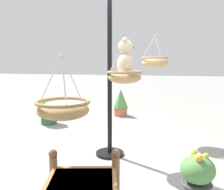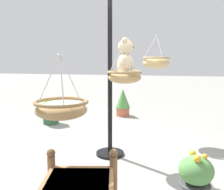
# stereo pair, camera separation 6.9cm
# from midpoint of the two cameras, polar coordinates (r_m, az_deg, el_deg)

# --- Properties ---
(ground_plane) EXTENTS (40.00, 40.00, 0.00)m
(ground_plane) POSITION_cam_midpoint_polar(r_m,az_deg,el_deg) (3.78, -1.35, -14.99)
(ground_plane) COLOR gray
(display_pole_central) EXTENTS (0.44, 0.44, 2.41)m
(display_pole_central) POSITION_cam_midpoint_polar(r_m,az_deg,el_deg) (3.77, 0.06, -3.17)
(display_pole_central) COLOR black
(display_pole_central) RESTS_ON ground
(hanging_basket_with_teddy) EXTENTS (0.50, 0.50, 0.57)m
(hanging_basket_with_teddy) POSITION_cam_midpoint_polar(r_m,az_deg,el_deg) (3.51, 3.53, 4.37)
(hanging_basket_with_teddy) COLOR tan
(teddy_bear) EXTENTS (0.37, 0.34, 0.54)m
(teddy_bear) POSITION_cam_midpoint_polar(r_m,az_deg,el_deg) (3.50, 3.97, 8.18)
(teddy_bear) COLOR beige
(hanging_basket_left_high) EXTENTS (0.51, 0.51, 0.62)m
(hanging_basket_left_high) POSITION_cam_midpoint_polar(r_m,az_deg,el_deg) (4.64, 10.71, 7.57)
(hanging_basket_left_high) COLOR tan
(hanging_basket_right_low) EXTENTS (0.56, 0.56, 0.66)m
(hanging_basket_right_low) POSITION_cam_midpoint_polar(r_m,az_deg,el_deg) (2.56, -11.00, -3.09)
(hanging_basket_right_low) COLOR #A37F51
(potted_plant_fern_front) EXTENTS (0.39, 0.39, 0.72)m
(potted_plant_fern_front) POSITION_cam_midpoint_polar(r_m,az_deg,el_deg) (6.52, 2.86, -1.71)
(potted_plant_fern_front) COLOR #BC6042
(potted_plant_fern_front) RESTS_ON ground
(potted_plant_flowering_red) EXTENTS (0.45, 0.45, 0.59)m
(potted_plant_flowering_red) POSITION_cam_midpoint_polar(r_m,az_deg,el_deg) (5.89, -13.83, -3.64)
(potted_plant_flowering_red) COLOR #2D5638
(potted_plant_flowering_red) RESTS_ON ground
(potted_plant_bushy_green) EXTENTS (0.36, 0.36, 0.55)m
(potted_plant_bushy_green) POSITION_cam_midpoint_polar(r_m,az_deg,el_deg) (2.84, 19.70, -17.64)
(potted_plant_bushy_green) COLOR #4C4C51
(potted_plant_bushy_green) RESTS_ON ground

